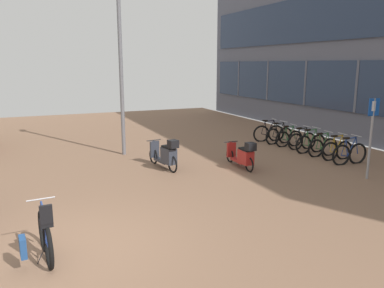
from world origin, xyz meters
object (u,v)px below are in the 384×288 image
bicycle_rack_03 (311,144)px  scooter_mid (166,155)px  bicycle_foreground (44,237)px  bicycle_rack_02 (323,147)px  lamp_post (120,54)px  scooter_near (243,155)px  parking_sign (372,130)px  bicycle_rack_01 (337,150)px  bicycle_rack_06 (279,136)px  bicycle_rack_05 (289,138)px  bicycle_rack_07 (269,133)px  bicycle_rack_00 (349,154)px  bicycle_rack_04 (302,141)px

bicycle_rack_03 → scooter_mid: size_ratio=0.76×
bicycle_foreground → scooter_mid: (3.93, 4.61, 0.07)m
bicycle_rack_02 → lamp_post: bearing=153.9°
scooter_near → parking_sign: 3.86m
bicycle_rack_01 → bicycle_rack_06: bearing=93.1°
bicycle_rack_02 → bicycle_rack_03: size_ratio=0.93×
bicycle_rack_05 → bicycle_rack_07: bearing=95.3°
bicycle_foreground → bicycle_rack_02: bearing=21.9°
bicycle_rack_06 → lamp_post: lamp_post is taller
bicycle_foreground → scooter_near: bicycle_foreground is taller
bicycle_rack_00 → bicycle_rack_03: size_ratio=1.01×
bicycle_foreground → bicycle_rack_07: bearing=36.4°
bicycle_rack_02 → bicycle_rack_04: size_ratio=1.01×
bicycle_rack_00 → bicycle_rack_05: size_ratio=1.12×
lamp_post → bicycle_rack_03: bearing=-21.6°
bicycle_rack_05 → bicycle_rack_03: bearing=-87.8°
bicycle_foreground → bicycle_rack_02: size_ratio=1.13×
bicycle_rack_01 → bicycle_rack_07: (-0.26, 3.77, 0.02)m
bicycle_foreground → bicycle_rack_01: bearing=18.5°
bicycle_rack_00 → scooter_mid: (-5.88, 1.93, 0.12)m
bicycle_rack_00 → parking_sign: (-0.81, -1.49, 1.12)m
bicycle_rack_00 → bicycle_rack_03: (-0.03, 1.88, -0.00)m
bicycle_rack_03 → bicycle_rack_06: bicycle_rack_03 is taller
bicycle_rack_01 → bicycle_rack_03: 1.26m
bicycle_rack_06 → bicycle_rack_03: bearing=-87.7°
bicycle_foreground → scooter_mid: size_ratio=0.80×
bicycle_rack_00 → bicycle_rack_07: bicycle_rack_07 is taller
bicycle_rack_01 → bicycle_rack_07: 3.78m
bicycle_foreground → bicycle_rack_02: (9.80, 3.94, -0.07)m
bicycle_rack_05 → scooter_near: bearing=-148.5°
bicycle_rack_00 → bicycle_rack_06: bearing=91.6°
bicycle_rack_01 → scooter_mid: bearing=167.7°
scooter_near → parking_sign: (2.76, -2.49, 1.05)m
bicycle_foreground → bicycle_rack_00: bicycle_foreground is taller
bicycle_rack_04 → bicycle_rack_05: bicycle_rack_04 is taller
parking_sign → bicycle_rack_01: bearing=67.6°
scooter_near → bicycle_rack_01: bearing=-5.8°
bicycle_rack_05 → lamp_post: size_ratio=0.19×
bicycle_rack_03 → bicycle_rack_05: (-0.05, 1.26, -0.02)m
bicycle_rack_01 → bicycle_rack_06: (-0.17, 3.14, 0.01)m
bicycle_rack_07 → parking_sign: 6.02m
bicycle_rack_02 → bicycle_rack_04: bearing=86.1°
bicycle_rack_03 → parking_sign: bearing=-103.0°
scooter_near → lamp_post: size_ratio=0.27×
bicycle_rack_07 → bicycle_rack_05: bearing=-84.7°
bicycle_rack_04 → scooter_near: bearing=-157.4°
bicycle_rack_00 → bicycle_rack_04: bearing=88.2°
bicycle_rack_04 → bicycle_rack_05: size_ratio=1.02×
bicycle_rack_05 → bicycle_rack_07: size_ratio=0.90×
bicycle_rack_03 → bicycle_rack_07: bicycle_rack_07 is taller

